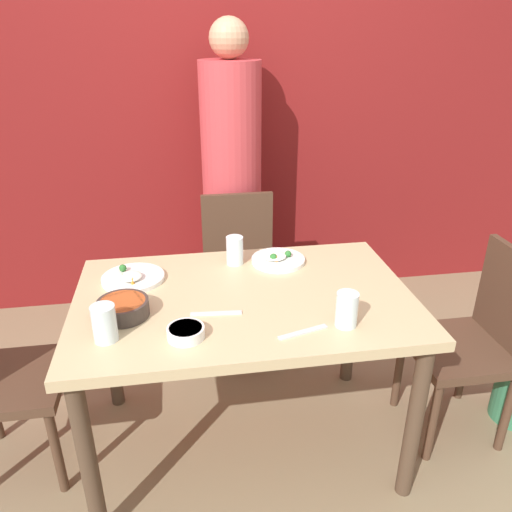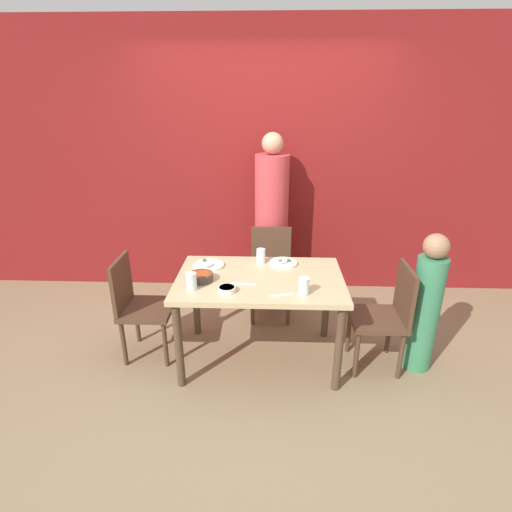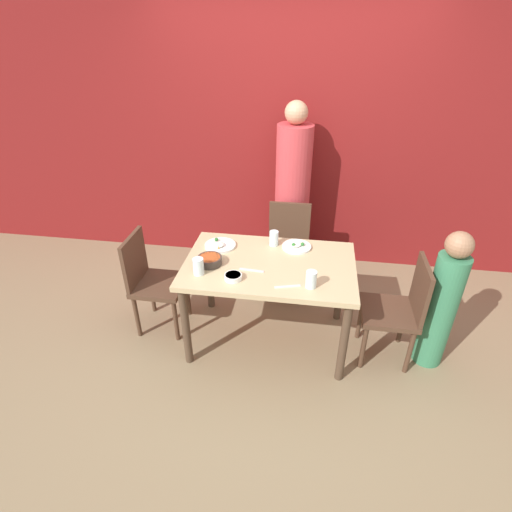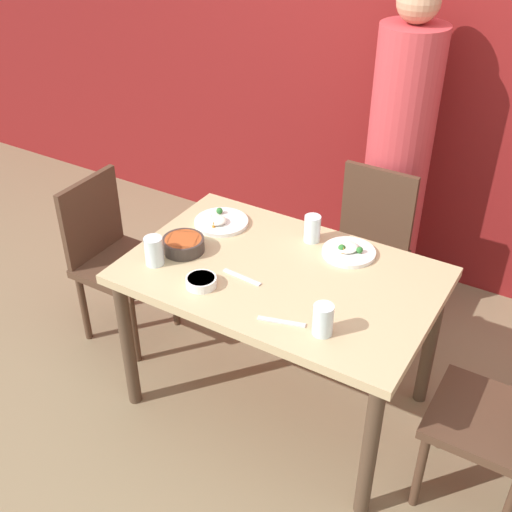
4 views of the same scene
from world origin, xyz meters
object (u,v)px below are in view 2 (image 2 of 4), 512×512
object	(u,v)px
chair_adult_spot	(271,270)
bowl_curry	(201,277)
person_child	(425,307)
plate_rice_adult	(283,262)
chair_child_spot	(386,314)
glass_water_tall	(191,281)
person_adult	(271,226)

from	to	relation	value
chair_adult_spot	bowl_curry	xyz separation A→B (m)	(-0.52, -0.82, 0.30)
person_child	plate_rice_adult	xyz separation A→B (m)	(-1.07, 0.31, 0.21)
chair_child_spot	plate_rice_adult	distance (m)	0.89
chair_child_spot	glass_water_tall	bearing A→B (deg)	-83.26
bowl_curry	glass_water_tall	distance (m)	0.15
chair_adult_spot	glass_water_tall	size ratio (longest dim) A/B	6.86
chair_adult_spot	plate_rice_adult	xyz separation A→B (m)	(0.10, -0.48, 0.28)
bowl_curry	plate_rice_adult	xyz separation A→B (m)	(0.61, 0.34, -0.02)
chair_child_spot	plate_rice_adult	xyz separation A→B (m)	(-0.79, 0.31, 0.28)
person_child	bowl_curry	size ratio (longest dim) A/B	6.22
bowl_curry	person_child	bearing A→B (deg)	1.01
chair_child_spot	person_child	bearing A→B (deg)	90.00
chair_adult_spot	glass_water_tall	world-z (taller)	glass_water_tall
plate_rice_adult	glass_water_tall	size ratio (longest dim) A/B	1.84
person_adult	plate_rice_adult	world-z (taller)	person_adult
chair_child_spot	bowl_curry	xyz separation A→B (m)	(-1.40, -0.03, 0.30)
person_child	plate_rice_adult	world-z (taller)	person_child
plate_rice_adult	glass_water_tall	bearing A→B (deg)	-144.06
glass_water_tall	bowl_curry	bearing A→B (deg)	72.80
person_adult	glass_water_tall	distance (m)	1.41
person_adult	bowl_curry	distance (m)	1.27
person_adult	bowl_curry	bearing A→B (deg)	-114.08
person_child	bowl_curry	bearing A→B (deg)	-178.99
bowl_curry	plate_rice_adult	distance (m)	0.70
person_child	glass_water_tall	size ratio (longest dim) A/B	8.97
person_child	person_adult	bearing A→B (deg)	135.96
person_child	bowl_curry	distance (m)	1.70
person_child	glass_water_tall	xyz separation A→B (m)	(-1.73, -0.17, 0.26)
person_child	plate_rice_adult	size ratio (longest dim) A/B	4.88
chair_child_spot	person_adult	bearing A→B (deg)	-141.94
bowl_curry	glass_water_tall	world-z (taller)	glass_water_tall
chair_adult_spot	person_adult	size ratio (longest dim) A/B	0.50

